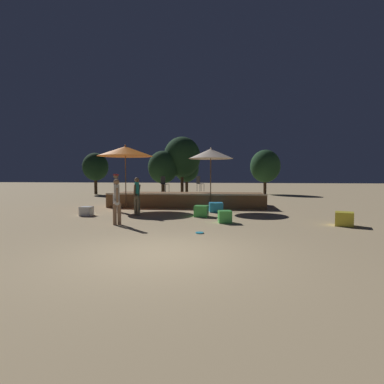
{
  "coord_description": "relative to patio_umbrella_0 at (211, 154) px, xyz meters",
  "views": [
    {
      "loc": [
        1.52,
        -6.49,
        1.77
      ],
      "look_at": [
        0.0,
        5.58,
        1.07
      ],
      "focal_mm": 28.0,
      "sensor_mm": 36.0,
      "label": 1
    }
  ],
  "objects": [
    {
      "name": "background_tree_4",
      "position": [
        -3.36,
        11.82,
        0.55
      ],
      "size": [
        3.35,
        3.35,
        5.25
      ],
      "color": "#3D2B1C",
      "rests_on": "ground"
    },
    {
      "name": "ground_plane",
      "position": [
        -0.55,
        -8.83,
        -2.85
      ],
      "size": [
        120.0,
        120.0,
        0.0
      ],
      "primitive_type": "plane",
      "color": "tan"
    },
    {
      "name": "frisbee_disc",
      "position": [
        0.07,
        -6.39,
        -2.83
      ],
      "size": [
        0.25,
        0.25,
        0.03
      ],
      "color": "#33B2D8",
      "rests_on": "ground"
    },
    {
      "name": "background_tree_3",
      "position": [
        -4.93,
        10.85,
        -0.4
      ],
      "size": [
        2.65,
        2.65,
        3.91
      ],
      "color": "#3D2B1C",
      "rests_on": "ground"
    },
    {
      "name": "background_tree_2",
      "position": [
        4.22,
        12.94,
        -0.28
      ],
      "size": [
        2.73,
        2.73,
        4.08
      ],
      "color": "#3D2B1C",
      "rests_on": "ground"
    },
    {
      "name": "patio_umbrella_0",
      "position": [
        0.0,
        0.0,
        0.0
      ],
      "size": [
        2.28,
        2.28,
        3.18
      ],
      "color": "brown",
      "rests_on": "ground"
    },
    {
      "name": "person_1",
      "position": [
        -4.42,
        -1.62,
        -1.8
      ],
      "size": [
        0.3,
        0.51,
        1.82
      ],
      "rotation": [
        0.0,
        0.0,
        3.41
      ],
      "color": "white",
      "rests_on": "ground"
    },
    {
      "name": "cube_seat_3",
      "position": [
        -5.21,
        -3.07,
        -2.65
      ],
      "size": [
        0.47,
        0.47,
        0.39
      ],
      "rotation": [
        0.0,
        0.0,
        0.0
      ],
      "color": "white",
      "rests_on": "ground"
    },
    {
      "name": "background_tree_0",
      "position": [
        -11.17,
        10.66,
        -0.35
      ],
      "size": [
        2.3,
        2.3,
        3.78
      ],
      "color": "#3D2B1C",
      "rests_on": "ground"
    },
    {
      "name": "person_0",
      "position": [
        -3.04,
        -2.74,
        -1.96
      ],
      "size": [
        0.28,
        0.49,
        1.66
      ],
      "rotation": [
        0.0,
        0.0,
        2.83
      ],
      "color": "#72664C",
      "rests_on": "ground"
    },
    {
      "name": "bistro_chair_1",
      "position": [
        -0.82,
        2.33,
        -1.5
      ],
      "size": [
        0.48,
        0.48,
        0.9
      ],
      "rotation": [
        0.0,
        0.0,
        2.28
      ],
      "color": "#2D3338",
      "rests_on": "wooden_deck"
    },
    {
      "name": "cube_seat_1",
      "position": [
        0.32,
        -1.05,
        -2.62
      ],
      "size": [
        0.72,
        0.72,
        0.45
      ],
      "rotation": [
        0.0,
        0.0,
        0.15
      ],
      "color": "#2D9EDB",
      "rests_on": "ground"
    },
    {
      "name": "patio_umbrella_1",
      "position": [
        -4.45,
        -0.18,
        0.16
      ],
      "size": [
        2.88,
        2.88,
        3.34
      ],
      "color": "brown",
      "rests_on": "ground"
    },
    {
      "name": "bistro_chair_0",
      "position": [
        -2.72,
        1.27,
        -1.5
      ],
      "size": [
        0.46,
        0.46,
        0.9
      ],
      "rotation": [
        0.0,
        0.0,
        1.07
      ],
      "color": "#2D3338",
      "rests_on": "wooden_deck"
    },
    {
      "name": "cube_seat_4",
      "position": [
        4.93,
        -4.43,
        -2.61
      ],
      "size": [
        0.74,
        0.74,
        0.48
      ],
      "rotation": [
        0.0,
        0.0,
        -0.34
      ],
      "color": "yellow",
      "rests_on": "ground"
    },
    {
      "name": "cube_seat_2",
      "position": [
        -0.22,
        -2.73,
        -2.61
      ],
      "size": [
        0.6,
        0.6,
        0.46
      ],
      "rotation": [
        0.0,
        0.0,
        -0.08
      ],
      "color": "#4CC651",
      "rests_on": "ground"
    },
    {
      "name": "cube_seat_0",
      "position": [
        0.8,
        -4.26,
        -2.62
      ],
      "size": [
        0.54,
        0.54,
        0.45
      ],
      "rotation": [
        0.0,
        0.0,
        0.17
      ],
      "color": "#4CC651",
      "rests_on": "ground"
    },
    {
      "name": "wooden_deck",
      "position": [
        -1.4,
        1.52,
        -2.49
      ],
      "size": [
        8.51,
        3.01,
        0.8
      ],
      "color": "brown",
      "rests_on": "ground"
    },
    {
      "name": "person_2",
      "position": [
        -2.99,
        -5.2,
        -1.98
      ],
      "size": [
        0.27,
        0.41,
        1.63
      ],
      "rotation": [
        0.0,
        0.0,
        3.63
      ],
      "color": "#997051",
      "rests_on": "ground"
    },
    {
      "name": "background_tree_1",
      "position": [
        -3.12,
        13.09,
        -0.49
      ],
      "size": [
        2.31,
        2.31,
        3.64
      ],
      "color": "#3D2B1C",
      "rests_on": "ground"
    }
  ]
}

